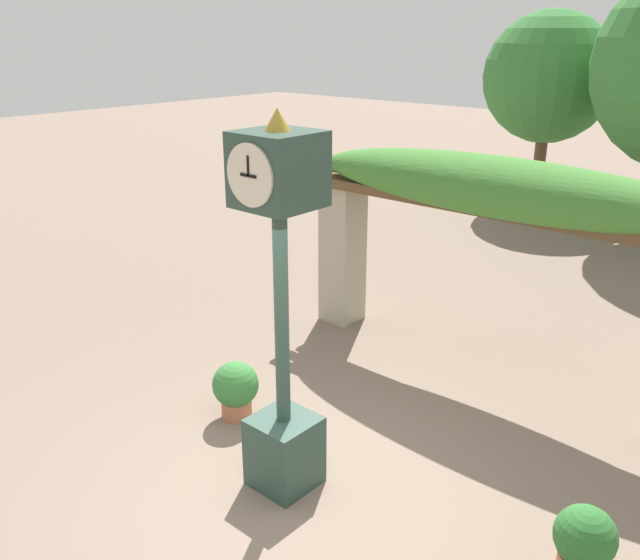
# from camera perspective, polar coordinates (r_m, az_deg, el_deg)

# --- Properties ---
(ground_plane) EXTENTS (60.00, 60.00, 0.00)m
(ground_plane) POSITION_cam_1_polar(r_m,az_deg,el_deg) (6.58, -1.37, -17.38)
(ground_plane) COLOR #7F6B5B
(pedestal_clock) EXTENTS (0.60, 0.65, 3.46)m
(pedestal_clock) POSITION_cam_1_polar(r_m,az_deg,el_deg) (5.82, -3.26, -2.74)
(pedestal_clock) COLOR #2D473D
(pedestal_clock) RESTS_ON ground
(pergola) EXTENTS (5.68, 1.09, 2.67)m
(pergola) POSITION_cam_1_polar(r_m,az_deg,el_deg) (8.20, 14.52, 5.81)
(pergola) COLOR #A89E89
(pergola) RESTS_ON ground
(potted_plant_near_left) EXTENTS (0.51, 0.51, 0.65)m
(potted_plant_near_left) POSITION_cam_1_polar(r_m,az_deg,el_deg) (7.52, -7.11, -9.01)
(potted_plant_near_left) COLOR #B26B4C
(potted_plant_near_left) RESTS_ON ground
(potted_plant_near_right) EXTENTS (0.48, 0.48, 0.66)m
(potted_plant_near_right) POSITION_cam_1_polar(r_m,az_deg,el_deg) (5.88, 21.35, -19.94)
(potted_plant_near_right) COLOR #B26B4C
(potted_plant_near_right) RESTS_ON ground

